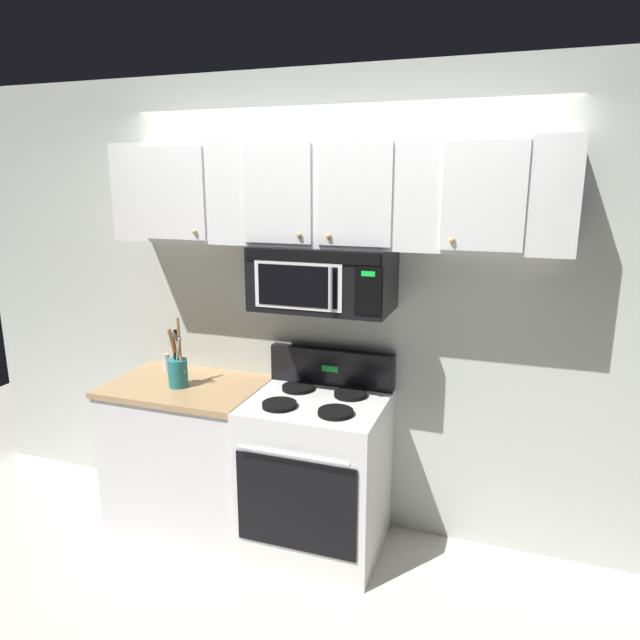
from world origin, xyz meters
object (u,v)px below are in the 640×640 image
object	(u,v)px
salt_shaker	(167,363)
stove_range	(316,471)
over_range_microwave	(323,278)
utensil_crock_teal	(178,368)

from	to	relation	value
salt_shaker	stove_range	bearing A→B (deg)	-8.58
stove_range	over_range_microwave	xyz separation A→B (m)	(-0.00, 0.12, 1.11)
over_range_microwave	utensil_crock_teal	distance (m)	1.03
over_range_microwave	salt_shaker	size ratio (longest dim) A/B	6.38
over_range_microwave	utensil_crock_teal	bearing A→B (deg)	-169.10
stove_range	salt_shaker	bearing A→B (deg)	171.42
utensil_crock_teal	salt_shaker	size ratio (longest dim) A/B	3.44
utensil_crock_teal	stove_range	bearing A→B (deg)	3.21
over_range_microwave	utensil_crock_teal	size ratio (longest dim) A/B	1.86
stove_range	salt_shaker	world-z (taller)	stove_range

